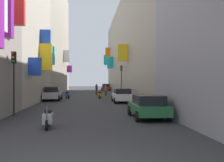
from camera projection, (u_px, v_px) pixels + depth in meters
name	position (u px, v px, depth m)	size (l,w,h in m)	color
ground_plane	(88.00, 97.00, 35.30)	(140.00, 140.00, 0.00)	#2D2D30
building_left_mid_a	(11.00, 35.00, 26.95)	(7.31, 14.69, 14.18)	#B2A899
building_left_mid_b	(46.00, 36.00, 49.37)	(7.25, 30.32, 21.59)	#9E9384
building_right_mid_a	(142.00, 46.00, 38.50)	(7.31, 39.16, 14.82)	gray
building_right_mid_b	(122.00, 60.00, 61.94)	(7.25, 7.91, 14.68)	gray
parked_car_silver	(53.00, 93.00, 29.78)	(1.88, 4.04, 1.56)	#B7B7BC
parked_car_white	(122.00, 95.00, 27.03)	(1.96, 4.38, 1.45)	white
parked_car_green	(148.00, 106.00, 15.67)	(2.01, 4.19, 1.41)	#236638
parked_car_red	(106.00, 87.00, 58.55)	(1.97, 4.20, 1.54)	#B21E1E
scooter_silver	(48.00, 118.00, 12.49)	(0.52, 1.86, 1.13)	#ADADB2
scooter_orange	(100.00, 95.00, 32.54)	(0.63, 1.80, 1.13)	orange
scooter_blue	(68.00, 95.00, 32.11)	(0.71, 1.74, 1.13)	#2D4CAD
pedestrian_crossing	(106.00, 91.00, 38.96)	(0.53, 0.53, 1.58)	#333333
pedestrian_near_left	(97.00, 89.00, 42.49)	(0.53, 0.53, 1.77)	#373737
traffic_light_near_corner	(121.00, 76.00, 35.42)	(0.26, 0.34, 4.35)	#2D2D2D
traffic_light_far_corner	(14.00, 72.00, 16.51)	(0.26, 0.34, 4.14)	#2D2D2D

